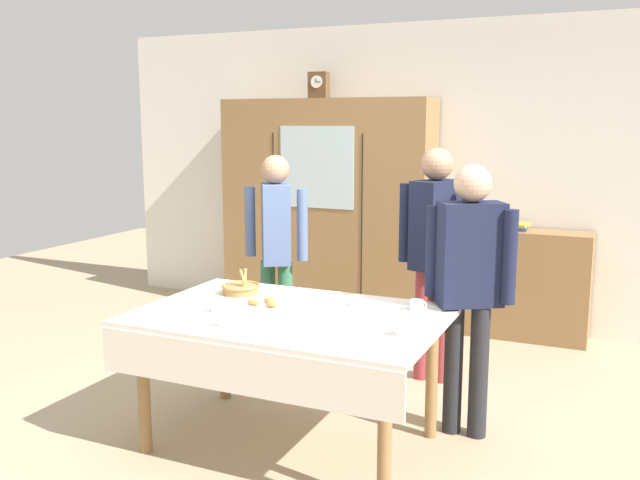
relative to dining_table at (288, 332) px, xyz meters
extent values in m
plane|color=tan|center=(0.00, 0.24, -0.68)|extent=(12.00, 12.00, 0.00)
cube|color=silver|center=(0.00, 2.89, 0.67)|extent=(6.40, 0.10, 2.70)
cylinder|color=olive|center=(-0.70, -0.38, -0.31)|extent=(0.07, 0.07, 0.75)
cylinder|color=olive|center=(0.70, -0.38, -0.31)|extent=(0.07, 0.07, 0.75)
cylinder|color=olive|center=(-0.70, 0.46, -0.31)|extent=(0.07, 0.07, 0.75)
cylinder|color=olive|center=(0.70, 0.46, -0.31)|extent=(0.07, 0.07, 0.75)
cube|color=silver|center=(0.00, 0.04, 0.08)|extent=(1.69, 1.12, 0.03)
cube|color=silver|center=(0.00, -0.52, -0.05)|extent=(1.69, 0.01, 0.24)
cube|color=olive|center=(-0.90, 2.59, 0.34)|extent=(1.99, 0.45, 2.03)
cube|color=silver|center=(-0.90, 2.36, 0.74)|extent=(0.72, 0.01, 0.73)
cube|color=black|center=(-1.34, 2.36, 0.23)|extent=(0.01, 0.01, 1.63)
cube|color=black|center=(-0.46, 2.36, 0.23)|extent=(0.01, 0.01, 1.63)
cube|color=brown|center=(-0.98, 2.59, 1.47)|extent=(0.18, 0.10, 0.24)
cylinder|color=white|center=(-0.98, 2.54, 1.50)|extent=(0.11, 0.01, 0.11)
cube|color=black|center=(-0.98, 2.53, 1.52)|extent=(0.00, 0.00, 0.04)
cube|color=black|center=(-0.96, 2.53, 1.50)|extent=(0.05, 0.00, 0.00)
cube|color=olive|center=(0.84, 2.64, -0.22)|extent=(1.20, 0.35, 0.93)
cube|color=#2D5184|center=(0.84, 2.64, 0.26)|extent=(0.15, 0.22, 0.03)
cube|color=#B29333|center=(0.84, 2.64, 0.29)|extent=(0.18, 0.22, 0.02)
cylinder|color=silver|center=(-0.37, -0.13, 0.10)|extent=(0.13, 0.13, 0.01)
cylinder|color=silver|center=(-0.37, -0.13, 0.13)|extent=(0.08, 0.08, 0.05)
torus|color=silver|center=(-0.33, -0.13, 0.14)|extent=(0.04, 0.01, 0.04)
cylinder|color=white|center=(0.63, 0.37, 0.10)|extent=(0.13, 0.13, 0.01)
cylinder|color=white|center=(0.63, 0.37, 0.13)|extent=(0.08, 0.08, 0.05)
torus|color=white|center=(0.67, 0.37, 0.14)|extent=(0.04, 0.01, 0.04)
cylinder|color=#47230F|center=(0.63, 0.37, 0.16)|extent=(0.06, 0.06, 0.01)
cylinder|color=white|center=(0.29, 0.30, 0.10)|extent=(0.13, 0.13, 0.01)
cylinder|color=white|center=(0.29, 0.30, 0.13)|extent=(0.08, 0.08, 0.05)
torus|color=white|center=(0.33, 0.30, 0.14)|extent=(0.04, 0.01, 0.04)
cylinder|color=#47230F|center=(0.29, 0.30, 0.16)|extent=(0.06, 0.06, 0.01)
cylinder|color=white|center=(-0.19, -0.34, 0.10)|extent=(0.13, 0.13, 0.01)
cylinder|color=white|center=(-0.19, -0.34, 0.13)|extent=(0.08, 0.08, 0.05)
torus|color=white|center=(-0.15, -0.34, 0.14)|extent=(0.04, 0.01, 0.04)
cylinder|color=#47230F|center=(-0.19, -0.34, 0.16)|extent=(0.06, 0.06, 0.01)
cylinder|color=white|center=(0.70, -0.12, 0.10)|extent=(0.13, 0.13, 0.01)
cylinder|color=white|center=(0.70, -0.12, 0.13)|extent=(0.08, 0.08, 0.05)
torus|color=white|center=(0.74, -0.12, 0.14)|extent=(0.04, 0.01, 0.04)
cylinder|color=#47230F|center=(0.70, -0.12, 0.16)|extent=(0.06, 0.06, 0.01)
cylinder|color=#9E7542|center=(-0.48, 0.30, 0.12)|extent=(0.22, 0.22, 0.05)
torus|color=#9E7542|center=(-0.48, 0.30, 0.15)|extent=(0.24, 0.24, 0.02)
cylinder|color=tan|center=(-0.45, 0.29, 0.20)|extent=(0.04, 0.03, 0.12)
cylinder|color=tan|center=(-0.45, 0.30, 0.20)|extent=(0.02, 0.04, 0.12)
cylinder|color=tan|center=(-0.45, 0.31, 0.20)|extent=(0.03, 0.04, 0.12)
cylinder|color=white|center=(-0.19, 0.07, 0.10)|extent=(0.28, 0.28, 0.01)
ellipsoid|color=#BC7F3D|center=(-0.13, 0.06, 0.13)|extent=(0.07, 0.05, 0.04)
ellipsoid|color=#BC7F3D|center=(-0.19, 0.13, 0.13)|extent=(0.07, 0.05, 0.04)
ellipsoid|color=#BC7F3D|center=(-0.25, 0.06, 0.13)|extent=(0.07, 0.05, 0.04)
cube|color=silver|center=(0.25, 0.07, 0.10)|extent=(0.10, 0.01, 0.00)
ellipsoid|color=silver|center=(0.30, 0.07, 0.10)|extent=(0.03, 0.02, 0.01)
cube|color=silver|center=(0.10, 0.35, 0.10)|extent=(0.10, 0.01, 0.00)
ellipsoid|color=silver|center=(0.16, 0.35, 0.10)|extent=(0.03, 0.02, 0.01)
cylinder|color=#933338|center=(0.39, 1.35, -0.27)|extent=(0.11, 0.11, 0.82)
cylinder|color=#933338|center=(0.54, 1.35, -0.27)|extent=(0.11, 0.11, 0.82)
cube|color=#191E38|center=(0.47, 1.35, 0.45)|extent=(0.31, 0.41, 0.61)
sphere|color=tan|center=(0.47, 1.35, 0.86)|extent=(0.22, 0.22, 0.22)
cylinder|color=#191E38|center=(0.25, 1.35, 0.45)|extent=(0.08, 0.08, 0.55)
cylinder|color=#191E38|center=(0.69, 1.35, 0.45)|extent=(0.08, 0.08, 0.55)
cylinder|color=#33704C|center=(-0.79, 1.23, -0.29)|extent=(0.11, 0.11, 0.79)
cylinder|color=#33704C|center=(-0.64, 1.23, -0.29)|extent=(0.11, 0.11, 0.79)
cube|color=slate|center=(-0.72, 1.23, 0.40)|extent=(0.36, 0.41, 0.59)
sphere|color=tan|center=(-0.72, 1.23, 0.80)|extent=(0.21, 0.21, 0.21)
cylinder|color=slate|center=(-0.94, 1.23, 0.40)|extent=(0.08, 0.08, 0.53)
cylinder|color=slate|center=(-0.50, 1.23, 0.40)|extent=(0.08, 0.08, 0.53)
cylinder|color=#232328|center=(0.80, 0.58, -0.28)|extent=(0.11, 0.11, 0.79)
cylinder|color=#232328|center=(0.95, 0.58, -0.28)|extent=(0.11, 0.11, 0.79)
cube|color=#191E38|center=(0.87, 0.58, 0.41)|extent=(0.41, 0.36, 0.59)
sphere|color=tan|center=(0.87, 0.58, 0.81)|extent=(0.21, 0.21, 0.21)
cylinder|color=#191E38|center=(0.65, 0.58, 0.41)|extent=(0.08, 0.08, 0.53)
cylinder|color=#191E38|center=(1.09, 0.58, 0.41)|extent=(0.08, 0.08, 0.53)
camera|label=1|loc=(1.68, -3.31, 1.16)|focal=39.01mm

